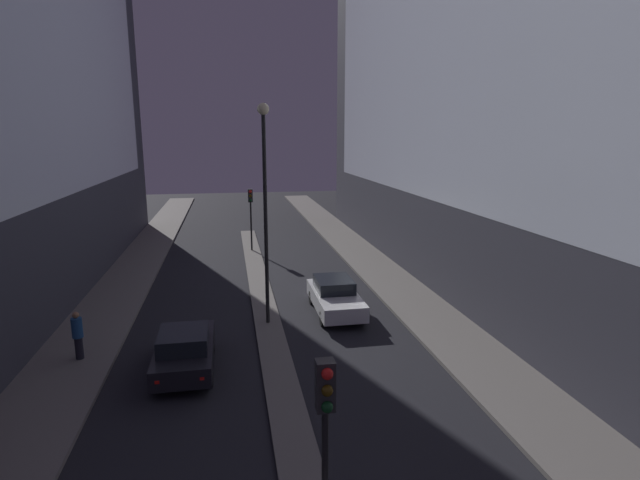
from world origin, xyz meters
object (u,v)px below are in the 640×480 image
object	(u,v)px
street_lamp	(265,186)
car_left_lane	(185,350)
pedestrian_on_left_sidewalk	(78,334)
traffic_light_mid	(251,206)
traffic_light_near	(325,423)
car_right_lane	(335,296)

from	to	relation	value
street_lamp	car_left_lane	distance (m)	7.20
street_lamp	pedestrian_on_left_sidewalk	size ratio (longest dim) A/B	5.19
traffic_light_mid	street_lamp	distance (m)	14.19
pedestrian_on_left_sidewalk	traffic_light_mid	bearing A→B (deg)	66.87
street_lamp	pedestrian_on_left_sidewalk	distance (m)	8.88
car_left_lane	street_lamp	bearing A→B (deg)	50.24
traffic_light_near	car_left_lane	distance (m)	9.97
car_right_lane	pedestrian_on_left_sidewalk	world-z (taller)	pedestrian_on_left_sidewalk
traffic_light_mid	car_left_lane	xyz separation A→B (m)	(-3.17, -17.73, -2.48)
car_left_lane	pedestrian_on_left_sidewalk	size ratio (longest dim) A/B	2.40
pedestrian_on_left_sidewalk	car_left_lane	bearing A→B (deg)	-20.00
traffic_light_near	street_lamp	distance (m)	13.22
street_lamp	traffic_light_near	bearing A→B (deg)	-90.00
traffic_light_near	car_right_lane	distance (m)	14.43
street_lamp	car_right_lane	xyz separation A→B (m)	(3.17, 0.93, -5.22)
traffic_light_mid	car_left_lane	bearing A→B (deg)	-100.13
traffic_light_near	car_right_lane	size ratio (longest dim) A/B	0.92
car_left_lane	traffic_light_near	bearing A→B (deg)	-70.84
traffic_light_mid	pedestrian_on_left_sidewalk	distance (m)	17.90
traffic_light_mid	car_right_lane	world-z (taller)	traffic_light_mid
traffic_light_mid	pedestrian_on_left_sidewalk	bearing A→B (deg)	-113.13
traffic_light_near	street_lamp	world-z (taller)	street_lamp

